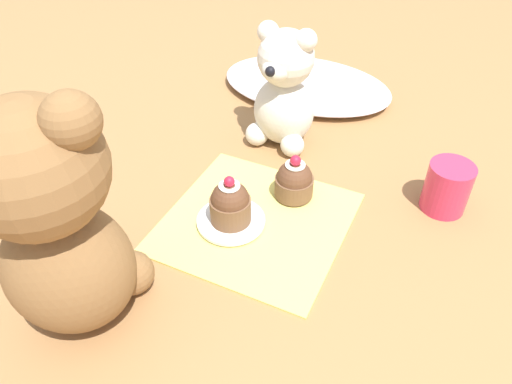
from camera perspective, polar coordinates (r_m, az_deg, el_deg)
ground_plane at (r=0.69m, az=0.00°, el=-3.55°), size 4.00×4.00×0.00m
knitted_placemat at (r=0.69m, az=0.00°, el=-3.37°), size 0.24×0.24×0.01m
tulle_cloth at (r=0.99m, az=5.78°, el=12.21°), size 0.33×0.22×0.03m
teddy_bear_cream at (r=0.80m, az=3.19°, el=11.46°), size 0.11×0.10×0.20m
teddy_bear_tan at (r=0.52m, az=-21.91°, el=-3.06°), size 0.17×0.17×0.29m
cupcake_near_cream_bear at (r=0.71m, az=4.39°, el=1.26°), size 0.06×0.06×0.07m
saucer_plate at (r=0.68m, az=-2.88°, el=-3.28°), size 0.09×0.09×0.01m
cupcake_near_tan_bear at (r=0.66m, az=-2.96°, el=-1.35°), size 0.06×0.06×0.07m
juice_glass at (r=0.74m, az=21.00°, el=0.50°), size 0.06×0.06×0.07m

